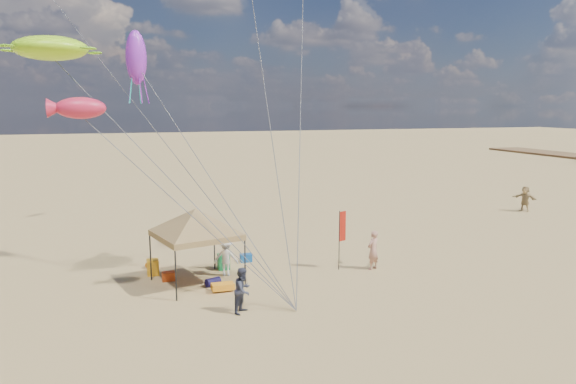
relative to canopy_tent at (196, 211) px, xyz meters
name	(u,v)px	position (x,y,z in m)	size (l,w,h in m)	color
ground	(314,315)	(3.43, -4.79, -3.09)	(280.00, 280.00, 0.00)	tan
canopy_tent	(196,211)	(0.00, 0.00, 0.00)	(5.82, 5.82, 3.71)	black
feather_flag	(342,230)	(6.58, 0.02, -1.25)	(0.39, 0.18, 2.73)	black
cooler_red	(168,276)	(-1.12, 0.75, -2.90)	(0.54, 0.38, 0.38)	#B0380E
cooler_blue	(246,258)	(2.70, 2.48, -2.90)	(0.54, 0.38, 0.38)	#114A91
bag_navy	(213,282)	(0.56, -0.56, -2.91)	(0.36, 0.36, 0.60)	#130E3F
bag_orange	(151,263)	(-1.70, 2.97, -2.91)	(0.36, 0.36, 0.60)	orange
chair_green	(224,262)	(1.45, 1.65, -2.74)	(0.50, 0.50, 0.70)	#188841
chair_yellow	(153,267)	(-1.69, 1.77, -2.74)	(0.50, 0.50, 0.70)	#FEAF1C
crate_grey	(221,287)	(0.78, -1.16, -2.95)	(0.34, 0.30, 0.28)	slate
beach_cart	(223,286)	(0.83, -1.28, -2.89)	(0.90, 0.50, 0.24)	orange
person_near_a	(373,250)	(7.93, -0.48, -2.18)	(0.66, 0.43, 1.80)	tan
person_near_b	(243,290)	(1.09, -3.73, -2.25)	(0.81, 0.63, 1.66)	#343747
person_near_c	(226,257)	(1.37, 0.69, -2.26)	(1.07, 0.61, 1.65)	silver
person_far_c	(525,199)	(24.47, 8.57, -2.17)	(1.70, 0.54, 1.84)	tan
turtle_kite	(50,48)	(-5.13, 0.30, 6.40)	(2.70, 2.16, 0.90)	#A9F619
fish_kite	(81,108)	(-4.10, -1.82, 4.22)	(1.68, 0.84, 0.75)	#D72443
squid_kite	(136,58)	(-1.96, 3.01, 6.37)	(0.89, 0.89, 2.32)	purple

